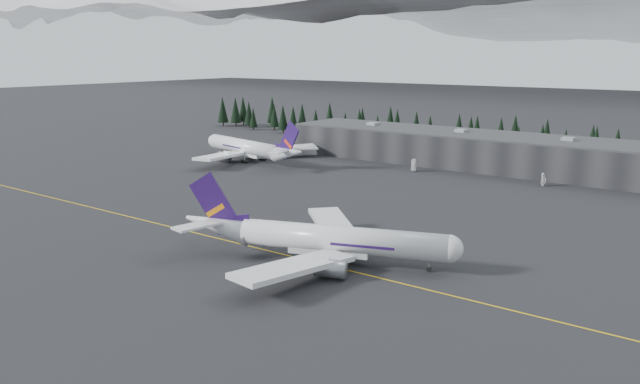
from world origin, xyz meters
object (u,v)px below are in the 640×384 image
Objects in this scene: terminal at (485,150)px; gse_vehicle_b at (543,184)px; jet_main at (318,238)px; jet_parked at (252,149)px; gse_vehicle_a at (414,170)px.

terminal is 37.10m from gse_vehicle_b.
jet_parked is at bearing 118.73° from jet_main.
gse_vehicle_b is at bearing -37.11° from terminal.
gse_vehicle_a is at bearing -124.98° from terminal.
terminal is 2.75× the size of jet_main.
terminal is at bearing 66.52° from gse_vehicle_a.
jet_main is (15.09, -126.08, -1.32)m from terminal.
gse_vehicle_a is at bearing 87.26° from jet_main.
terminal is at bearing 76.64° from jet_main.
gse_vehicle_b is (29.26, -22.13, -5.55)m from terminal.
gse_vehicle_b is (46.19, 2.07, 0.10)m from gse_vehicle_a.
gse_vehicle_a is (-16.93, -24.20, -5.65)m from terminal.
terminal reaches higher than gse_vehicle_a.
jet_main is 0.95× the size of jet_parked.
gse_vehicle_a is at bearing -149.97° from jet_parked.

